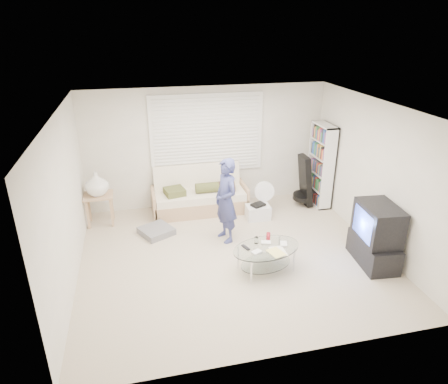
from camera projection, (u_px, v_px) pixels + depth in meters
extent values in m
plane|color=tan|center=(233.00, 256.00, 6.76)|extent=(5.00, 5.00, 0.00)
cube|color=beige|center=(207.00, 147.00, 8.28)|extent=(5.00, 0.02, 2.50)
cube|color=beige|center=(285.00, 268.00, 4.25)|extent=(5.00, 0.02, 2.50)
cube|color=beige|center=(66.00, 203.00, 5.75)|extent=(0.02, 4.50, 2.50)
cube|color=beige|center=(376.00, 176.00, 6.78)|extent=(0.02, 4.50, 2.50)
cube|color=white|center=(234.00, 109.00, 5.77)|extent=(5.00, 4.50, 0.02)
cube|color=white|center=(207.00, 134.00, 8.13)|extent=(2.32, 0.06, 1.62)
cube|color=black|center=(207.00, 134.00, 8.12)|extent=(2.20, 0.01, 1.50)
cube|color=silver|center=(207.00, 134.00, 8.10)|extent=(2.16, 0.04, 1.50)
cube|color=silver|center=(207.00, 134.00, 8.11)|extent=(2.32, 0.08, 1.62)
cube|color=tan|center=(200.00, 205.00, 8.29)|extent=(1.88, 0.75, 0.30)
cube|color=#F2E4CA|center=(200.00, 195.00, 8.18)|extent=(1.81, 0.70, 0.15)
cube|color=#F2E4CA|center=(197.00, 177.00, 8.36)|extent=(1.81, 0.21, 0.58)
cube|color=tan|center=(154.00, 204.00, 8.05)|extent=(0.06, 0.75, 0.53)
cube|color=tan|center=(244.00, 196.00, 8.44)|extent=(0.06, 0.75, 0.53)
cube|color=brown|center=(175.00, 192.00, 7.99)|extent=(0.45, 0.45, 0.13)
cylinder|color=brown|center=(207.00, 188.00, 8.09)|extent=(0.47, 0.21, 0.21)
cube|color=#423121|center=(227.00, 187.00, 8.25)|extent=(0.39, 0.39, 0.11)
cube|color=slate|center=(156.00, 231.00, 7.44)|extent=(0.72, 0.72, 0.12)
cube|color=tan|center=(98.00, 196.00, 7.61)|extent=(0.55, 0.44, 0.04)
cube|color=tan|center=(88.00, 215.00, 7.54)|extent=(0.04, 0.04, 0.59)
cube|color=tan|center=(112.00, 213.00, 7.63)|extent=(0.04, 0.04, 0.59)
cube|color=tan|center=(89.00, 208.00, 7.83)|extent=(0.04, 0.04, 0.59)
cube|color=tan|center=(112.00, 205.00, 7.92)|extent=(0.04, 0.04, 0.59)
imported|color=white|center=(97.00, 183.00, 7.51)|extent=(0.44, 0.44, 0.46)
cube|color=white|center=(321.00, 165.00, 8.38)|extent=(0.28, 0.74, 1.75)
cube|color=black|center=(305.00, 181.00, 8.39)|extent=(0.27, 0.40, 1.10)
cylinder|color=black|center=(302.00, 197.00, 8.53)|extent=(0.40, 0.41, 0.16)
cylinder|color=white|center=(263.00, 211.00, 8.30)|extent=(0.28, 0.28, 0.03)
cylinder|color=white|center=(263.00, 204.00, 8.23)|extent=(0.04, 0.04, 0.35)
cylinder|color=white|center=(264.00, 191.00, 8.12)|extent=(0.42, 0.17, 0.41)
cylinder|color=white|center=(264.00, 191.00, 8.12)|extent=(0.11, 0.07, 0.11)
cube|color=white|center=(258.00, 212.00, 7.99)|extent=(0.47, 0.34, 0.28)
cube|color=black|center=(258.00, 205.00, 7.93)|extent=(0.31, 0.28, 0.05)
cube|color=black|center=(373.00, 251.00, 6.52)|extent=(0.59, 0.99, 0.42)
cube|color=black|center=(378.00, 223.00, 6.31)|extent=(0.59, 0.83, 0.61)
cube|color=#4560DA|center=(363.00, 224.00, 6.28)|extent=(0.07, 0.61, 0.46)
ellipsoid|color=silver|center=(266.00, 248.00, 6.24)|extent=(1.23, 0.92, 0.02)
ellipsoid|color=silver|center=(266.00, 263.00, 6.35)|extent=(0.94, 0.71, 0.01)
cylinder|color=silver|center=(251.00, 273.00, 5.99)|extent=(0.03, 0.03, 0.39)
cylinder|color=silver|center=(294.00, 261.00, 6.28)|extent=(0.03, 0.03, 0.39)
cylinder|color=silver|center=(238.00, 258.00, 6.36)|extent=(0.03, 0.03, 0.39)
cylinder|color=silver|center=(279.00, 247.00, 6.65)|extent=(0.03, 0.03, 0.39)
cube|color=white|center=(257.00, 252.00, 6.07)|extent=(0.18, 0.16, 0.04)
cube|color=white|center=(266.00, 243.00, 6.33)|extent=(0.18, 0.14, 0.04)
cube|color=white|center=(284.00, 244.00, 6.29)|extent=(0.14, 0.18, 0.04)
cylinder|color=silver|center=(256.00, 240.00, 6.33)|extent=(0.06, 0.06, 0.11)
cylinder|color=#E32D42|center=(268.00, 236.00, 6.43)|extent=(0.07, 0.07, 0.12)
cube|color=black|center=(246.00, 247.00, 6.21)|extent=(0.11, 0.18, 0.02)
cube|color=white|center=(278.00, 251.00, 6.12)|extent=(0.22, 0.30, 0.01)
cube|color=#ECDD70|center=(276.00, 252.00, 6.08)|extent=(0.27, 0.32, 0.01)
imported|color=navy|center=(226.00, 201.00, 6.99)|extent=(0.51, 0.64, 1.54)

